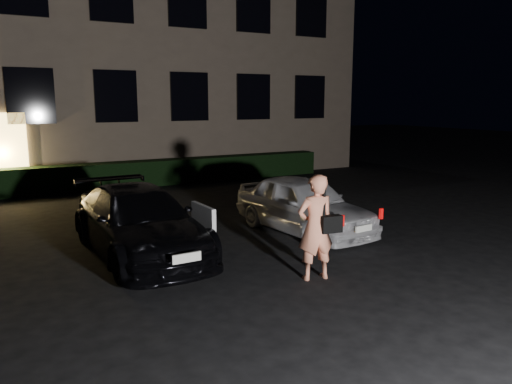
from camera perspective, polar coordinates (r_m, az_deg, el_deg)
ground at (r=7.80m, az=4.78°, el=-11.12°), size 80.00×80.00×0.00m
building at (r=21.63m, az=-18.74°, el=18.22°), size 20.00×8.11×12.00m
hedge at (r=17.19m, az=-14.96°, el=1.90°), size 15.00×0.70×0.85m
sedan at (r=9.59m, az=-13.18°, el=-3.32°), size 1.98×4.47×1.26m
hatch at (r=10.94m, az=5.43°, el=-1.43°), size 1.80×3.79×1.25m
man at (r=8.05m, az=6.87°, el=-4.01°), size 0.72×0.50×1.72m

